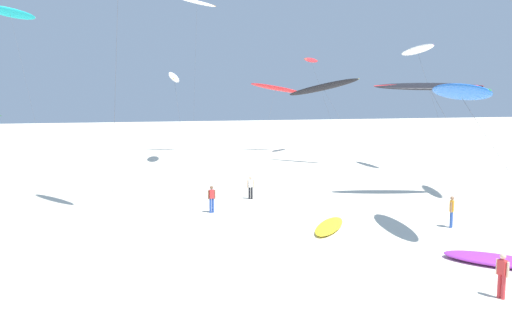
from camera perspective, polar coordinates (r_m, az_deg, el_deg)
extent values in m
ellipsoid|color=white|center=(58.82, -8.86, 8.84)|extent=(2.43, 5.78, 1.97)
ellipsoid|color=orange|center=(58.82, -8.87, 8.89)|extent=(1.62, 5.81, 1.25)
cylinder|color=#4C4C51|center=(56.40, -8.23, 4.16)|extent=(0.36, 5.00, 9.21)
ellipsoid|color=red|center=(67.95, 5.98, 10.70)|extent=(3.86, 4.08, 1.04)
ellipsoid|color=green|center=(67.95, 5.99, 10.73)|extent=(3.50, 3.78, 0.59)
cylinder|color=#4C4C51|center=(66.66, 7.68, 5.64)|extent=(2.84, 3.77, 11.72)
ellipsoid|color=black|center=(56.75, 7.22, 7.81)|extent=(5.82, 6.93, 2.39)
ellipsoid|color=yellow|center=(56.75, 7.22, 7.84)|extent=(5.42, 6.76, 1.96)
cylinder|color=#4C4C51|center=(53.06, 9.68, 3.38)|extent=(1.11, 8.90, 8.13)
ellipsoid|color=white|center=(68.27, -6.41, 16.61)|extent=(4.82, 2.70, 1.81)
ellipsoid|color=orange|center=(68.28, -6.41, 16.63)|extent=(4.58, 2.05, 1.46)
cylinder|color=#4C4C51|center=(65.09, -6.64, 8.72)|extent=(1.59, 4.20, 18.75)
ellipsoid|color=red|center=(69.78, 2.14, 7.77)|extent=(6.32, 4.73, 2.03)
ellipsoid|color=blue|center=(69.78, 2.14, 7.81)|extent=(6.06, 4.16, 1.63)
cylinder|color=#4C4C51|center=(66.83, 1.31, 4.21)|extent=(3.80, 5.08, 8.24)
cylinder|color=#4C4C51|center=(27.79, -14.78, 14.43)|extent=(1.53, 6.11, 21.82)
ellipsoid|color=black|center=(38.89, 18.19, 7.57)|extent=(7.76, 3.64, 0.76)
ellipsoid|color=red|center=(38.89, 18.19, 7.61)|extent=(7.61, 2.68, 0.37)
cylinder|color=#4C4C51|center=(38.92, 21.31, 1.58)|extent=(3.53, 2.91, 7.80)
ellipsoid|color=blue|center=(28.14, 21.14, 6.89)|extent=(2.94, 6.42, 1.10)
ellipsoid|color=green|center=(28.14, 21.14, 6.97)|extent=(2.09, 6.32, 0.50)
cylinder|color=#4C4C51|center=(27.75, 25.65, -1.07)|extent=(2.82, 4.04, 7.28)
ellipsoid|color=white|center=(54.49, 17.02, 11.31)|extent=(1.54, 6.12, 1.16)
ellipsoid|color=purple|center=(54.49, 17.02, 11.34)|extent=(0.93, 6.16, 0.78)
cylinder|color=#4C4C51|center=(52.01, 18.93, 4.98)|extent=(0.59, 6.05, 11.62)
ellipsoid|color=#19B2B7|center=(69.09, -25.08, 14.26)|extent=(5.76, 2.91, 2.01)
ellipsoid|color=white|center=(69.10, -25.09, 14.30)|extent=(5.58, 2.40, 1.30)
cylinder|color=#4C4C51|center=(64.85, -23.54, 7.34)|extent=(3.59, 6.77, 16.76)
ellipsoid|color=purple|center=(25.18, 24.40, -9.80)|extent=(4.03, 4.19, 0.37)
ellipsoid|color=blue|center=(25.17, 24.40, -9.75)|extent=(2.29, 2.32, 0.22)
ellipsoid|color=yellow|center=(29.21, 7.92, -7.10)|extent=(3.67, 4.33, 0.27)
ellipsoid|color=#19B2B7|center=(29.20, 7.92, -7.06)|extent=(2.04, 2.24, 0.16)
cylinder|color=black|center=(37.11, -0.72, -3.60)|extent=(0.14, 0.14, 0.84)
cylinder|color=black|center=(37.13, -0.46, -3.60)|extent=(0.14, 0.14, 0.84)
cube|color=white|center=(37.00, -0.59, -2.55)|extent=(0.33, 0.25, 0.54)
cylinder|color=beige|center=(36.98, -0.91, -2.61)|extent=(0.09, 0.09, 0.56)
cylinder|color=beige|center=(37.03, -0.27, -2.60)|extent=(0.09, 0.09, 0.56)
sphere|color=beige|center=(36.94, -0.59, -1.92)|extent=(0.21, 0.21, 0.21)
cylinder|color=#284CA3|center=(31.06, 20.39, -6.03)|extent=(0.14, 0.14, 0.90)
cylinder|color=#284CA3|center=(30.90, 20.34, -6.09)|extent=(0.14, 0.14, 0.90)
cube|color=orange|center=(30.83, 20.42, -4.69)|extent=(0.36, 0.35, 0.61)
cylinder|color=#9E7051|center=(31.04, 20.49, -4.69)|extent=(0.09, 0.09, 0.56)
cylinder|color=#9E7051|center=(30.63, 20.35, -4.84)|extent=(0.09, 0.09, 0.56)
sphere|color=#9E7051|center=(30.74, 20.46, -3.88)|extent=(0.21, 0.21, 0.21)
cylinder|color=red|center=(21.04, 25.20, -12.33)|extent=(0.14, 0.14, 0.89)
cylinder|color=red|center=(21.13, 24.83, -12.24)|extent=(0.14, 0.14, 0.89)
cube|color=red|center=(20.87, 25.11, -10.45)|extent=(0.26, 0.34, 0.52)
cylinder|color=beige|center=(20.77, 25.59, -10.67)|extent=(0.09, 0.09, 0.56)
cylinder|color=beige|center=(20.99, 24.63, -10.44)|extent=(0.09, 0.09, 0.56)
sphere|color=beige|center=(20.76, 25.17, -9.40)|extent=(0.21, 0.21, 0.21)
cylinder|color=#284CA3|center=(32.88, -4.68, -4.92)|extent=(0.14, 0.14, 0.91)
cylinder|color=#284CA3|center=(32.82, -4.95, -4.94)|extent=(0.14, 0.14, 0.91)
cube|color=red|center=(32.71, -4.83, -3.68)|extent=(0.33, 0.24, 0.54)
cylinder|color=brown|center=(32.79, -4.48, -3.72)|extent=(0.09, 0.09, 0.56)
cylinder|color=brown|center=(32.64, -5.17, -3.78)|extent=(0.09, 0.09, 0.56)
sphere|color=brown|center=(32.64, -4.83, -2.98)|extent=(0.21, 0.21, 0.21)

